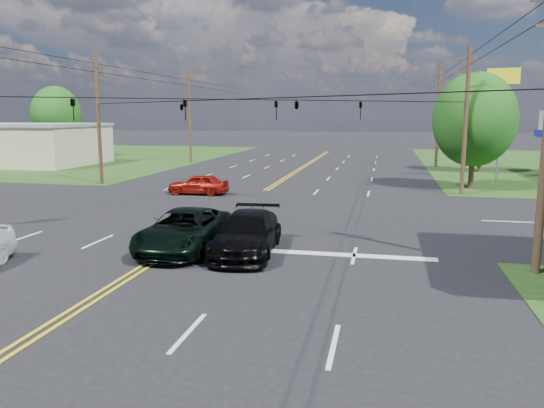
% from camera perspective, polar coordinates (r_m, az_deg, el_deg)
% --- Properties ---
extents(ground, '(280.00, 280.00, 0.00)m').
position_cam_1_polar(ground, '(28.98, -4.17, -0.78)').
color(ground, black).
rests_on(ground, ground).
extents(grass_nw, '(46.00, 48.00, 0.03)m').
position_cam_1_polar(grass_nw, '(73.49, -23.89, 4.71)').
color(grass_nw, '#1C3812').
rests_on(grass_nw, ground).
extents(stop_bar, '(10.00, 0.50, 0.02)m').
position_cam_1_polar(stop_bar, '(20.28, 3.16, -5.29)').
color(stop_bar, silver).
rests_on(stop_bar, ground).
extents(retail_nw, '(16.00, 11.00, 4.00)m').
position_cam_1_polar(retail_nw, '(62.38, -25.64, 5.71)').
color(retail_nw, beige).
rests_on(retail_nw, ground).
extents(pole_nw, '(1.60, 0.28, 9.50)m').
position_cam_1_polar(pole_nw, '(42.00, -18.17, 8.72)').
color(pole_nw, '#3D2919').
rests_on(pole_nw, ground).
extents(pole_ne, '(1.60, 0.28, 9.50)m').
position_cam_1_polar(pole_ne, '(36.71, 20.11, 8.56)').
color(pole_ne, '#3D2919').
rests_on(pole_ne, ground).
extents(pole_left_far, '(1.60, 0.28, 10.00)m').
position_cam_1_polar(pole_left_far, '(59.22, -8.84, 9.44)').
color(pole_left_far, '#3D2919').
rests_on(pole_left_far, ground).
extents(pole_right_far, '(1.60, 0.28, 10.00)m').
position_cam_1_polar(pole_right_far, '(55.60, 17.44, 9.12)').
color(pole_right_far, '#3D2919').
rests_on(pole_right_far, ground).
extents(span_wire_signals, '(26.00, 18.00, 1.13)m').
position_cam_1_polar(span_wire_signals, '(28.53, -4.32, 11.16)').
color(span_wire_signals, black).
rests_on(span_wire_signals, ground).
extents(power_lines, '(26.04, 100.00, 0.64)m').
position_cam_1_polar(power_lines, '(26.82, -5.64, 16.83)').
color(power_lines, black).
rests_on(power_lines, ground).
extents(tree_right_a, '(5.70, 5.70, 8.18)m').
position_cam_1_polar(tree_right_a, '(39.83, 20.96, 8.48)').
color(tree_right_a, '#3D2919').
rests_on(tree_right_a, ground).
extents(tree_right_b, '(4.94, 4.94, 7.09)m').
position_cam_1_polar(tree_right_b, '(52.08, 21.65, 7.83)').
color(tree_right_b, '#3D2919').
rests_on(tree_right_b, ground).
extents(tree_far_l, '(6.08, 6.08, 8.72)m').
position_cam_1_polar(tree_far_l, '(71.59, -22.20, 8.88)').
color(tree_far_l, '#3D2919').
rests_on(tree_far_l, ground).
extents(pickup_dkgreen, '(2.72, 5.70, 1.57)m').
position_cam_1_polar(pickup_dkgreen, '(20.78, -9.41, -2.81)').
color(pickup_dkgreen, black).
rests_on(pickup_dkgreen, ground).
extents(suv_black, '(2.54, 5.49, 1.55)m').
position_cam_1_polar(suv_black, '(20.01, -2.72, -3.19)').
color(suv_black, black).
rests_on(suv_black, ground).
extents(sedan_red, '(4.01, 1.70, 1.35)m').
position_cam_1_polar(sedan_red, '(35.28, -7.93, 2.12)').
color(sedan_red, maroon).
rests_on(sedan_red, ground).
extents(polesign_ne, '(2.42, 0.55, 8.76)m').
position_cam_1_polar(polesign_ne, '(45.78, 23.53, 10.96)').
color(polesign_ne, '#A5A5AA').
rests_on(polesign_ne, ground).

